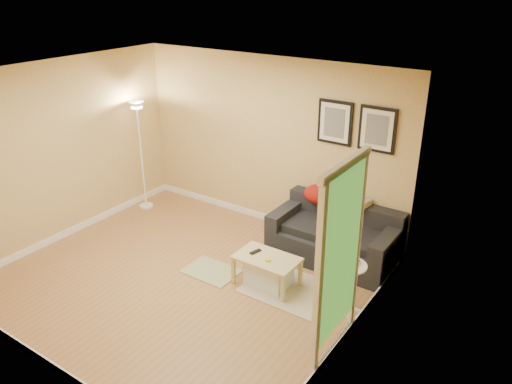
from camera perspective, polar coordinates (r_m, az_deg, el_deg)
floor at (r=6.70m, az=-8.11°, el=-9.62°), size 4.50×4.50×0.00m
ceiling at (r=5.72m, az=-9.62°, el=12.74°), size 4.50×4.50×0.00m
wall_back at (r=7.57m, az=1.44°, el=5.57°), size 4.50×0.00×4.50m
wall_front at (r=4.98m, az=-24.52°, el=-6.86°), size 4.50×0.00×4.50m
wall_left at (r=7.72m, az=-21.29°, el=4.29°), size 0.00×4.00×4.00m
wall_right at (r=4.97m, az=10.84°, el=-5.05°), size 0.00×4.00×4.00m
baseboard_back at (r=8.04m, az=1.31°, el=-2.94°), size 4.50×0.02×0.10m
baseboard_front at (r=5.69m, az=-22.22°, el=-17.79°), size 4.50×0.02×0.10m
baseboard_left at (r=8.18m, az=-19.97°, el=-3.99°), size 0.02×4.00×0.10m
baseboard_right at (r=5.67m, az=9.75°, el=-16.16°), size 0.02×4.00×0.10m
sofa at (r=6.95m, az=8.88°, el=-4.78°), size 1.70×0.90×0.75m
red_throw at (r=7.14m, az=7.31°, el=-0.33°), size 0.48×0.36×0.28m
plaid_throw at (r=7.00m, az=11.11°, el=-1.02°), size 0.45×0.32×0.10m
framed_print_left at (r=6.91m, az=8.99°, el=7.83°), size 0.50×0.04×0.60m
framed_print_right at (r=6.69m, az=13.65°, el=6.93°), size 0.50×0.04×0.60m
area_rug at (r=6.40m, az=4.45°, el=-11.14°), size 1.25×0.85×0.01m
green_runner at (r=6.78m, az=-5.10°, el=-8.97°), size 0.70×0.50×0.01m
coffee_table at (r=6.40m, az=1.23°, el=-8.97°), size 0.83×0.54×0.40m
remote_control at (r=6.40m, az=-0.07°, el=-6.81°), size 0.09×0.17×0.02m
tape_roll at (r=6.22m, az=1.34°, el=-7.74°), size 0.07×0.07×0.03m
storage_bin at (r=6.42m, az=1.46°, el=-9.19°), size 0.55×0.40×0.34m
side_table at (r=6.04m, az=10.47°, el=-10.51°), size 0.39×0.39×0.59m
book_stack at (r=5.89m, az=10.61°, el=-7.70°), size 0.19×0.24×0.07m
floor_lamp at (r=8.42m, az=-12.88°, el=3.68°), size 0.24×0.24×1.81m
doorway at (r=5.00m, az=9.36°, el=-8.36°), size 0.12×1.01×2.13m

